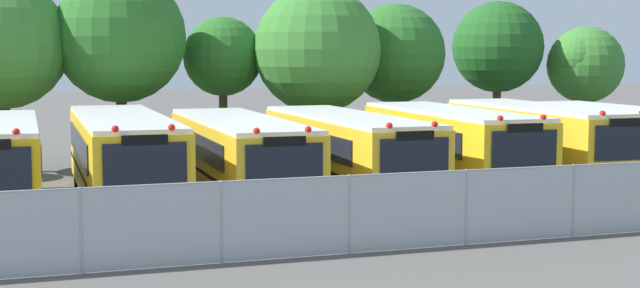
# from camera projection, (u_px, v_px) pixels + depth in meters

# --- Properties ---
(ground_plane) EXTENTS (160.00, 160.00, 0.00)m
(ground_plane) POSITION_uv_depth(u_px,v_px,m) (346.00, 193.00, 29.29)
(ground_plane) COLOR #595651
(school_bus_1) EXTENTS (2.66, 11.07, 2.75)m
(school_bus_1) POSITION_uv_depth(u_px,v_px,m) (122.00, 155.00, 27.10)
(school_bus_1) COLOR yellow
(school_bus_1) RESTS_ON ground_plane
(school_bus_2) EXTENTS (2.65, 10.45, 2.61)m
(school_bus_2) POSITION_uv_depth(u_px,v_px,m) (239.00, 154.00, 27.97)
(school_bus_2) COLOR yellow
(school_bus_2) RESTS_ON ground_plane
(school_bus_3) EXTENTS (2.52, 10.25, 2.65)m
(school_bus_3) POSITION_uv_depth(u_px,v_px,m) (347.00, 150.00, 28.88)
(school_bus_3) COLOR yellow
(school_bus_3) RESTS_ON ground_plane
(school_bus_4) EXTENTS (2.73, 9.74, 2.74)m
(school_bus_4) POSITION_uv_depth(u_px,v_px,m) (450.00, 145.00, 30.09)
(school_bus_4) COLOR yellow
(school_bus_4) RESTS_ON ground_plane
(school_bus_5) EXTENTS (2.68, 9.61, 2.78)m
(school_bus_5) POSITION_uv_depth(u_px,v_px,m) (540.00, 140.00, 31.47)
(school_bus_5) COLOR yellow
(school_bus_5) RESTS_ON ground_plane
(school_bus_6) EXTENTS (2.62, 10.41, 2.62)m
(school_bus_6) POSITION_uv_depth(u_px,v_px,m) (631.00, 140.00, 32.44)
(school_bus_6) COLOR yellow
(school_bus_6) RESTS_ON ground_plane
(tree_1) EXTENTS (4.86, 4.86, 7.21)m
(tree_1) POSITION_uv_depth(u_px,v_px,m) (1.00, 43.00, 33.89)
(tree_1) COLOR #4C3823
(tree_1) RESTS_ON ground_plane
(tree_2) EXTENTS (5.00, 5.00, 7.52)m
(tree_2) POSITION_uv_depth(u_px,v_px,m) (120.00, 35.00, 34.92)
(tree_2) COLOR #4C3823
(tree_2) RESTS_ON ground_plane
(tree_3) EXTENTS (3.34, 3.24, 5.89)m
(tree_3) POSITION_uv_depth(u_px,v_px,m) (226.00, 57.00, 37.77)
(tree_3) COLOR #4C3823
(tree_3) RESTS_ON ground_plane
(tree_4) EXTENTS (5.15, 5.14, 7.13)m
(tree_4) POSITION_uv_depth(u_px,v_px,m) (322.00, 51.00, 37.25)
(tree_4) COLOR #4C3823
(tree_4) RESTS_ON ground_plane
(tree_5) EXTENTS (4.28, 4.28, 6.52)m
(tree_5) POSITION_uv_depth(u_px,v_px,m) (396.00, 52.00, 39.74)
(tree_5) COLOR #4C3823
(tree_5) RESTS_ON ground_plane
(tree_6) EXTENTS (4.19, 4.19, 6.77)m
(tree_6) POSITION_uv_depth(u_px,v_px,m) (495.00, 48.00, 42.38)
(tree_6) COLOR #4C3823
(tree_6) RESTS_ON ground_plane
(tree_7) EXTENTS (3.52, 3.52, 5.61)m
(tree_7) POSITION_uv_depth(u_px,v_px,m) (584.00, 64.00, 42.39)
(tree_7) COLOR #4C3823
(tree_7) RESTS_ON ground_plane
(chainlink_fence) EXTENTS (29.01, 0.07, 1.78)m
(chainlink_fence) POSITION_uv_depth(u_px,v_px,m) (466.00, 206.00, 21.40)
(chainlink_fence) COLOR #9EA0A3
(chainlink_fence) RESTS_ON ground_plane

